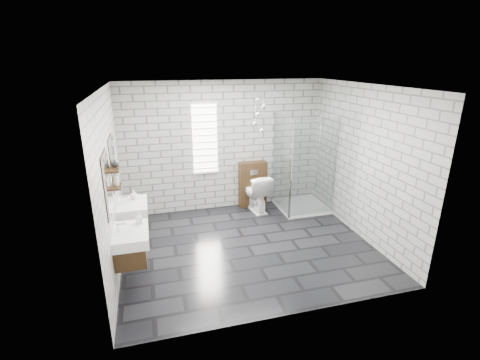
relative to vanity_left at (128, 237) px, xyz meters
name	(u,v)px	position (x,y,z in m)	size (l,w,h in m)	color
floor	(248,246)	(1.91, 0.60, -0.77)	(4.20, 3.60, 0.02)	black
ceiling	(249,85)	(1.91, 0.60, 1.95)	(4.20, 3.60, 0.02)	white
wall_back	(224,147)	(1.91, 2.41, 0.59)	(4.20, 0.02, 2.70)	#A2A29D
wall_front	(293,219)	(1.91, -1.21, 0.59)	(4.20, 0.02, 2.70)	#A2A29D
wall_left	(111,184)	(-0.20, 0.60, 0.59)	(0.02, 3.60, 2.70)	#A2A29D
wall_right	(363,163)	(4.02, 0.60, 0.59)	(0.02, 3.60, 2.70)	#A2A29D
vanity_left	(128,237)	(0.00, 0.00, 0.00)	(0.47, 0.70, 1.57)	#382411
vanity_right	(130,208)	(0.00, 1.02, 0.00)	(0.47, 0.70, 1.57)	#382411
shelf_lower	(116,186)	(-0.12, 0.55, 0.56)	(0.14, 0.30, 0.03)	#382411
shelf_upper	(114,169)	(-0.12, 0.55, 0.82)	(0.14, 0.30, 0.03)	#382411
window	(205,139)	(1.51, 2.38, 0.79)	(0.56, 0.05, 1.48)	white
cistern_panel	(253,184)	(2.52, 2.30, -0.26)	(0.60, 0.20, 1.00)	#382411
flush_plate	(254,172)	(2.52, 2.19, 0.04)	(0.18, 0.01, 0.12)	silver
shower_enclosure	(300,188)	(3.41, 1.78, -0.25)	(1.00, 1.00, 2.03)	white
pendant_cluster	(259,114)	(2.53, 1.96, 1.31)	(0.25, 0.26, 0.99)	silver
toilet	(256,192)	(2.52, 2.05, -0.35)	(0.45, 0.79, 0.80)	white
soap_bottle_a	(139,218)	(0.16, 0.20, 0.18)	(0.08, 0.08, 0.17)	#B2B2B2
soap_bottle_b	(134,195)	(0.07, 1.18, 0.17)	(0.13, 0.13, 0.16)	#B2B2B2
soap_bottle_c	(116,180)	(-0.11, 0.54, 0.67)	(0.07, 0.07, 0.18)	#B2B2B2
vase	(115,163)	(-0.11, 0.62, 0.89)	(0.10, 0.10, 0.11)	#B2B2B2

